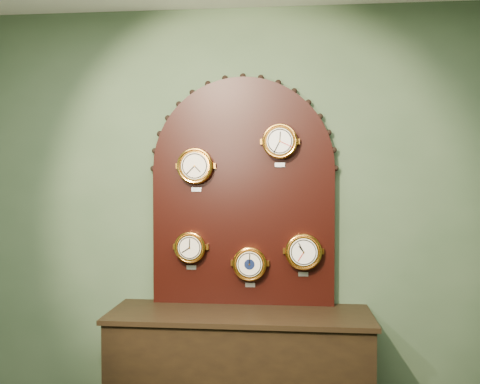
# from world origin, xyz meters

# --- Properties ---
(wall_back) EXTENTS (4.00, 0.00, 4.00)m
(wall_back) POSITION_xyz_m (0.00, 2.50, 1.40)
(wall_back) COLOR #3F563A
(wall_back) RESTS_ON ground
(shop_counter) EXTENTS (1.60, 0.50, 0.80)m
(shop_counter) POSITION_xyz_m (0.00, 2.23, 0.40)
(shop_counter) COLOR black
(shop_counter) RESTS_ON ground_plane
(display_board) EXTENTS (1.26, 0.06, 1.53)m
(display_board) POSITION_xyz_m (0.00, 2.45, 1.63)
(display_board) COLOR black
(display_board) RESTS_ON shop_counter
(roman_clock) EXTENTS (0.24, 0.08, 0.29)m
(roman_clock) POSITION_xyz_m (-0.31, 2.38, 1.74)
(roman_clock) COLOR orange
(roman_clock) RESTS_ON display_board
(arabic_clock) EXTENTS (0.23, 0.08, 0.28)m
(arabic_clock) POSITION_xyz_m (0.24, 2.38, 1.90)
(arabic_clock) COLOR orange
(arabic_clock) RESTS_ON display_board
(hygrometer) EXTENTS (0.21, 0.08, 0.26)m
(hygrometer) POSITION_xyz_m (-0.34, 2.38, 1.21)
(hygrometer) COLOR orange
(hygrometer) RESTS_ON display_board
(barometer) EXTENTS (0.22, 0.08, 0.27)m
(barometer) POSITION_xyz_m (0.05, 2.38, 1.11)
(barometer) COLOR orange
(barometer) RESTS_ON display_board
(tide_clock) EXTENTS (0.24, 0.08, 0.29)m
(tide_clock) POSITION_xyz_m (0.40, 2.38, 1.19)
(tide_clock) COLOR orange
(tide_clock) RESTS_ON display_board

